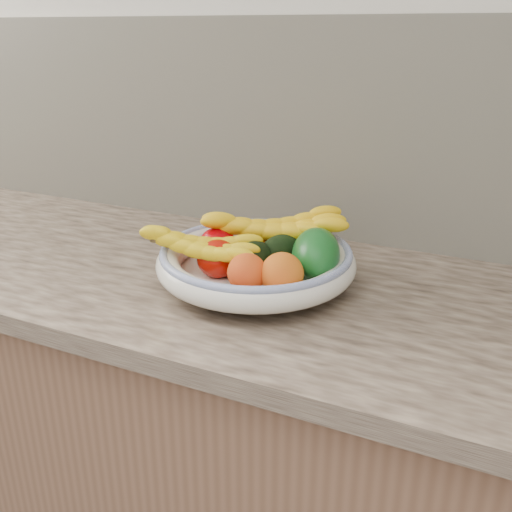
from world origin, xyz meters
The scene contains 14 objects.
kitchen_counter centered at (0.00, 1.69, 0.46)m, with size 2.44×0.66×1.40m.
fruit_bowl centered at (0.00, 1.66, 0.95)m, with size 0.39×0.39×0.08m.
clementine_back_left centered at (-0.03, 1.76, 0.95)m, with size 0.06×0.06×0.05m, color #FF6B05.
clementine_back_right centered at (0.02, 1.76, 0.95)m, with size 0.05×0.05×0.05m, color #E65404.
clementine_back_mid centered at (-0.01, 1.73, 0.95)m, with size 0.05×0.05×0.05m, color #ED5405.
tomato_left centered at (-0.10, 1.68, 0.96)m, with size 0.08×0.08×0.07m, color #AE0008.
tomato_near_left centered at (-0.06, 1.61, 0.96)m, with size 0.08×0.08×0.07m, color #B00E03.
avocado_center centered at (0.00, 1.64, 0.96)m, with size 0.07×0.10×0.07m, color black.
avocado_right centered at (0.04, 1.70, 0.96)m, with size 0.06×0.09×0.06m, color black.
green_mango centered at (0.12, 1.68, 0.98)m, with size 0.09×0.14×0.10m, color #0E4F19.
peach_front centered at (0.03, 1.57, 0.97)m, with size 0.07×0.07×0.07m, color orange.
peach_right centered at (0.09, 1.58, 0.97)m, with size 0.08×0.08×0.08m, color orange.
banana_bunch_back centered at (0.00, 1.73, 0.99)m, with size 0.31×0.11×0.09m, color yellow, non-canonical shape.
banana_bunch_front centered at (-0.09, 1.60, 0.98)m, with size 0.25×0.10×0.07m, color yellow, non-canonical shape.
Camera 1 is at (0.44, 0.72, 1.37)m, focal length 40.00 mm.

